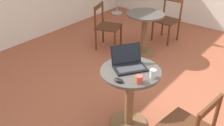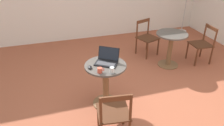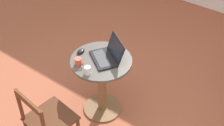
# 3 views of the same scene
# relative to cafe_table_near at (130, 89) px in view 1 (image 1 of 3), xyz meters

# --- Properties ---
(ground_plane) EXTENTS (16.00, 16.00, 0.00)m
(ground_plane) POSITION_rel_cafe_table_near_xyz_m (0.41, -0.25, -0.50)
(ground_plane) COLOR #9E5138
(cafe_table_near) EXTENTS (0.65, 0.65, 0.74)m
(cafe_table_near) POSITION_rel_cafe_table_near_xyz_m (0.00, 0.00, 0.00)
(cafe_table_near) COLOR brown
(cafe_table_near) RESTS_ON ground_plane
(cafe_table_mid) EXTENTS (0.65, 0.65, 0.74)m
(cafe_table_mid) POSITION_rel_cafe_table_near_xyz_m (1.67, 0.87, 0.00)
(cafe_table_mid) COLOR brown
(cafe_table_mid) RESTS_ON ground_plane
(chair_mid_right) EXTENTS (0.44, 0.44, 0.82)m
(chair_mid_right) POSITION_rel_cafe_table_near_xyz_m (2.44, 0.83, -0.08)
(chair_mid_right) COLOR #562D19
(chair_mid_right) RESTS_ON ground_plane
(chair_mid_back) EXTENTS (0.54, 0.54, 0.82)m
(chair_mid_back) POSITION_rel_cafe_table_near_xyz_m (1.42, 1.54, -0.08)
(chair_mid_back) COLOR #562D19
(chair_mid_back) RESTS_ON ground_plane
(laptop) EXTENTS (0.43, 0.42, 0.22)m
(laptop) POSITION_rel_cafe_table_near_xyz_m (0.04, 0.06, 0.29)
(laptop) COLOR black
(laptop) RESTS_ON cafe_table_near
(mouse) EXTENTS (0.06, 0.10, 0.03)m
(mouse) POSITION_rel_cafe_table_near_xyz_m (-0.25, -0.03, 0.26)
(mouse) COLOR black
(mouse) RESTS_ON cafe_table_near
(mug) EXTENTS (0.11, 0.07, 0.08)m
(mug) POSITION_rel_cafe_table_near_xyz_m (-0.14, -0.20, 0.28)
(mug) COLOR #C64C38
(mug) RESTS_ON cafe_table_near
(drinking_glass) EXTENTS (0.07, 0.07, 0.09)m
(drinking_glass) POSITION_rel_cafe_table_near_xyz_m (0.03, -0.25, 0.29)
(drinking_glass) COLOR silver
(drinking_glass) RESTS_ON cafe_table_near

